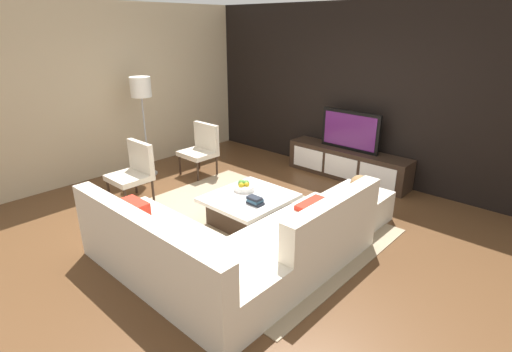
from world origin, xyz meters
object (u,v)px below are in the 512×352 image
media_console (347,164)px  accent_chair_near (134,169)px  sectional_couch (229,248)px  ottoman (357,206)px  coffee_table (249,209)px  television (350,131)px  accent_chair_far (202,146)px  floor_lamp (141,93)px  fruit_bowl (244,186)px  book_stack (255,201)px  decorative_ball (359,184)px

media_console → accent_chair_near: 3.43m
sectional_couch → ottoman: sectional_couch is taller
sectional_couch → accent_chair_near: (-2.34, 0.34, 0.20)m
coffee_table → television: bearing=87.5°
television → accent_chair_far: 2.50m
sectional_couch → accent_chair_near: accent_chair_near is taller
sectional_couch → floor_lamp: bearing=161.2°
media_console → accent_chair_far: accent_chair_far is taller
fruit_bowl → book_stack: bearing=-29.0°
media_console → television: 0.57m
television → sectional_couch: (0.51, -3.24, -0.53)m
accent_chair_near → ottoman: accent_chair_near is taller
television → book_stack: 2.46m
fruit_bowl → decorative_ball: 1.50m
media_console → coffee_table: bearing=-92.5°
coffee_table → decorative_ball: decorative_ball is taller
television → floor_lamp: size_ratio=0.62×
accent_chair_far → accent_chair_near: bearing=-81.5°
ottoman → decorative_ball: size_ratio=2.93×
accent_chair_near → ottoman: (2.73, 1.61, -0.29)m
accent_chair_far → ottoman: bearing=7.0°
accent_chair_near → book_stack: size_ratio=4.27×
sectional_couch → book_stack: sectional_couch is taller
coffee_table → ottoman: (1.01, 1.01, -0.00)m
accent_chair_far → television: bearing=40.0°
floor_lamp → accent_chair_far: size_ratio=1.91×
accent_chair_far → decorative_ball: 2.88m
floor_lamp → accent_chair_far: 1.31m
television → ottoman: (0.91, -1.28, -0.62)m
ottoman → fruit_bowl: size_ratio=2.50×
television → accent_chair_near: bearing=-122.2°
coffee_table → ottoman: bearing=45.2°
media_console → television: (-0.00, 0.00, 0.57)m
media_console → accent_chair_far: 2.49m
sectional_couch → accent_chair_far: size_ratio=2.77×
decorative_ball → coffee_table: bearing=-134.8°
sectional_couch → fruit_bowl: size_ratio=8.60×
floor_lamp → accent_chair_near: bearing=-42.2°
media_console → accent_chair_far: bearing=-142.5°
decorative_ball → accent_chair_near: bearing=-149.4°
media_console → accent_chair_near: size_ratio=2.44×
ottoman → book_stack: (-0.79, -1.14, 0.23)m
television → ottoman: television is taller
media_console → decorative_ball: bearing=-54.8°
sectional_couch → ottoman: 2.00m
book_stack → floor_lamp: bearing=174.8°
fruit_bowl → coffee_table: bearing=-28.4°
television → ottoman: 1.69m
floor_lamp → media_console: bearing=39.6°
accent_chair_far → fruit_bowl: bearing=-19.7°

